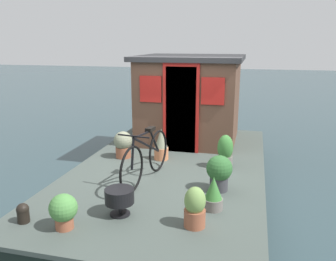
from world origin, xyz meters
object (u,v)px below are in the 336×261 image
object	(u,v)px
potted_plant_rosemary	(123,144)
potted_plant_geranium	(213,194)
mooring_bollard	(23,213)
potted_plant_ivy	(219,172)
potted_plant_mint	(195,208)
charcoal_grill	(119,197)
bicycle	(146,157)
potted_plant_succulent	(161,145)
potted_plant_basil	(225,152)
houseboat_cabin	(190,98)
potted_plant_lavender	(63,210)

from	to	relation	value
potted_plant_rosemary	potted_plant_geranium	world-z (taller)	potted_plant_rosemary
potted_plant_rosemary	potted_plant_geranium	xyz separation A→B (m)	(-1.71, -1.93, -0.05)
potted_plant_geranium	mooring_bollard	xyz separation A→B (m)	(-0.91, 2.22, -0.09)
potted_plant_rosemary	potted_plant_ivy	distance (m)	2.22
potted_plant_mint	charcoal_grill	bearing A→B (deg)	86.84
bicycle	potted_plant_succulent	bearing A→B (deg)	2.24
potted_plant_geranium	potted_plant_basil	size ratio (longest dim) A/B	0.76
houseboat_cabin	potted_plant_succulent	xyz separation A→B (m)	(-1.53, 0.26, -0.66)
potted_plant_geranium	potted_plant_basil	world-z (taller)	potted_plant_basil
potted_plant_geranium	potted_plant_mint	distance (m)	0.52
potted_plant_geranium	bicycle	bearing A→B (deg)	58.08
charcoal_grill	potted_plant_rosemary	bearing A→B (deg)	20.12
bicycle	potted_plant_geranium	world-z (taller)	bicycle
houseboat_cabin	potted_plant_rosemary	distance (m)	2.00
bicycle	potted_plant_ivy	bearing A→B (deg)	-94.39
houseboat_cabin	potted_plant_succulent	size ratio (longest dim) A/B	3.78
potted_plant_rosemary	mooring_bollard	size ratio (longest dim) A/B	2.05
houseboat_cabin	potted_plant_lavender	bearing A→B (deg)	170.42
potted_plant_basil	mooring_bollard	bearing A→B (deg)	138.69
potted_plant_geranium	potted_plant_basil	bearing A→B (deg)	-0.28
bicycle	potted_plant_geranium	size ratio (longest dim) A/B	3.68
potted_plant_succulent	houseboat_cabin	bearing A→B (deg)	-9.51
houseboat_cabin	potted_plant_lavender	world-z (taller)	houseboat_cabin
potted_plant_lavender	potted_plant_geranium	bearing A→B (deg)	-60.81
bicycle	potted_plant_mint	distance (m)	1.58
houseboat_cabin	potted_plant_basil	distance (m)	2.05
potted_plant_succulent	potted_plant_ivy	xyz separation A→B (m)	(-1.16, -1.20, 0.01)
potted_plant_succulent	potted_plant_lavender	xyz separation A→B (m)	(-2.71, 0.46, -0.05)
charcoal_grill	houseboat_cabin	bearing A→B (deg)	-3.08
houseboat_cabin	potted_plant_rosemary	size ratio (longest dim) A/B	4.40
potted_plant_rosemary	potted_plant_mint	world-z (taller)	potted_plant_rosemary
potted_plant_lavender	charcoal_grill	distance (m)	0.70
houseboat_cabin	mooring_bollard	xyz separation A→B (m)	(-4.22, 1.28, -0.82)
potted_plant_lavender	potted_plant_succulent	bearing A→B (deg)	-9.61
potted_plant_geranium	houseboat_cabin	bearing A→B (deg)	15.83
bicycle	potted_plant_ivy	size ratio (longest dim) A/B	3.10
potted_plant_succulent	potted_plant_basil	xyz separation A→B (m)	(-0.17, -1.20, 0.00)
potted_plant_succulent	potted_plant_geranium	distance (m)	2.15
potted_plant_succulent	potted_plant_geranium	world-z (taller)	potted_plant_succulent
potted_plant_geranium	charcoal_grill	size ratio (longest dim) A/B	1.21
potted_plant_rosemary	potted_plant_basil	distance (m)	1.94
potted_plant_basil	potted_plant_lavender	bearing A→B (deg)	146.84
potted_plant_lavender	potted_plant_mint	bearing A→B (deg)	-74.08
potted_plant_basil	potted_plant_succulent	bearing A→B (deg)	82.15
houseboat_cabin	charcoal_grill	distance (m)	3.82
potted_plant_geranium	potted_plant_lavender	size ratio (longest dim) A/B	1.05
potted_plant_ivy	mooring_bollard	xyz separation A→B (m)	(-1.54, 2.23, -0.17)
mooring_bollard	charcoal_grill	bearing A→B (deg)	-66.40
potted_plant_mint	potted_plant_basil	world-z (taller)	potted_plant_basil
potted_plant_geranium	potted_plant_mint	world-z (taller)	potted_plant_mint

